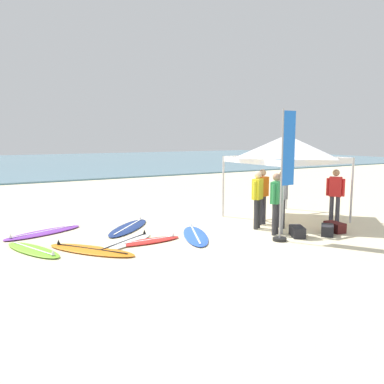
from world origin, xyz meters
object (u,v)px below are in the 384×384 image
(gear_bag_by_pole, at_px, (297,232))
(surfboard_lime, at_px, (33,250))
(person_orange, at_px, (262,193))
(gear_bag_near_tent, at_px, (335,227))
(surfboard_navy, at_px, (128,227))
(person_yellow, at_px, (257,196))
(person_green, at_px, (276,199))
(surfboard_orange, at_px, (91,250))
(gear_bag_on_sand, at_px, (327,230))
(canopy_tent, at_px, (286,146))
(banner_flag, at_px, (285,181))
(surfboard_purple, at_px, (43,232))
(person_red, at_px, (335,193))
(surfboard_white, at_px, (125,242))
(surfboard_red, at_px, (148,241))
(surfboard_blue, at_px, (195,235))
(person_grey, at_px, (282,195))

(gear_bag_by_pole, bearing_deg, surfboard_lime, 161.77)
(person_orange, height_order, gear_bag_near_tent, person_orange)
(surfboard_navy, height_order, person_orange, person_orange)
(person_yellow, height_order, person_green, same)
(surfboard_orange, height_order, gear_bag_on_sand, gear_bag_on_sand)
(gear_bag_by_pole, bearing_deg, person_green, 127.56)
(canopy_tent, xyz_separation_m, banner_flag, (-1.90, -1.99, -0.81))
(surfboard_lime, height_order, gear_bag_on_sand, gear_bag_on_sand)
(surfboard_purple, relative_size, gear_bag_by_pole, 4.00)
(person_red, bearing_deg, surfboard_white, 169.87)
(canopy_tent, xyz_separation_m, surfboard_white, (-5.59, -0.20, -2.35))
(person_orange, xyz_separation_m, person_green, (-0.54, -1.21, 0.00))
(surfboard_lime, distance_m, gear_bag_near_tent, 8.09)
(canopy_tent, bearing_deg, person_orange, -169.98)
(gear_bag_near_tent, xyz_separation_m, gear_bag_by_pole, (-1.32, 0.14, 0.00))
(surfboard_lime, relative_size, person_red, 1.25)
(surfboard_lime, height_order, person_orange, person_orange)
(surfboard_red, relative_size, person_red, 1.10)
(surfboard_purple, distance_m, surfboard_navy, 2.37)
(surfboard_blue, height_order, surfboard_white, same)
(surfboard_blue, bearing_deg, surfboard_white, 170.66)
(surfboard_white, distance_m, person_green, 4.22)
(surfboard_orange, distance_m, surfboard_white, 1.01)
(surfboard_lime, bearing_deg, surfboard_orange, -30.70)
(person_grey, bearing_deg, person_green, -143.67)
(person_grey, bearing_deg, gear_bag_near_tent, -51.32)
(canopy_tent, height_order, gear_bag_near_tent, canopy_tent)
(surfboard_white, relative_size, person_red, 1.23)
(banner_flag, relative_size, gear_bag_by_pole, 5.67)
(surfboard_red, distance_m, gear_bag_near_tent, 5.35)
(person_grey, xyz_separation_m, person_orange, (-0.21, 0.66, 0.00))
(canopy_tent, distance_m, surfboard_blue, 4.41)
(gear_bag_near_tent, bearing_deg, person_yellow, 138.73)
(surfboard_red, bearing_deg, surfboard_blue, -4.58)
(surfboard_red, bearing_deg, gear_bag_by_pole, -21.52)
(surfboard_purple, distance_m, person_yellow, 6.19)
(surfboard_orange, xyz_separation_m, gear_bag_on_sand, (6.12, -1.71, 0.10))
(person_grey, xyz_separation_m, gear_bag_on_sand, (0.47, -1.32, -0.85))
(surfboard_red, xyz_separation_m, banner_flag, (3.16, -1.59, 1.54))
(surfboard_red, height_order, person_red, person_red)
(canopy_tent, relative_size, surfboard_orange, 1.28)
(surfboard_navy, bearing_deg, person_orange, -22.03)
(canopy_tent, xyz_separation_m, surfboard_orange, (-6.56, -0.46, -2.35))
(person_green, bearing_deg, canopy_tent, 40.35)
(gear_bag_on_sand, bearing_deg, surfboard_blue, 152.84)
(person_grey, height_order, gear_bag_near_tent, person_grey)
(surfboard_lime, height_order, person_yellow, person_yellow)
(surfboard_orange, bearing_deg, surfboard_blue, -0.92)
(surfboard_orange, distance_m, surfboard_lime, 1.37)
(surfboard_navy, xyz_separation_m, surfboard_red, (-0.17, -1.73, 0.00))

